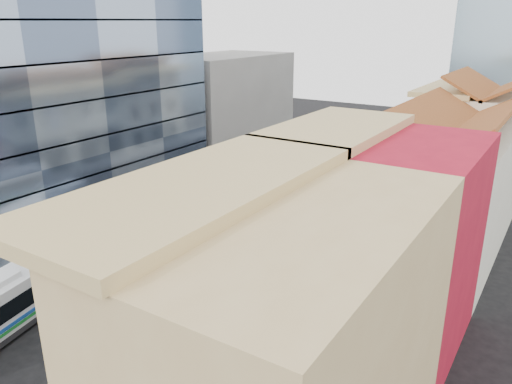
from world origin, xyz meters
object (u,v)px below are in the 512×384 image
Objects in this scene: bus_left_far at (170,244)px; bus_right at (257,268)px; shophouse_tan at (289,362)px; office_tower at (53,57)px.

bus_left_far is 8.09m from bus_right.
shophouse_tan is at bearing -20.43° from bus_left_far.
bus_right is (21.67, -1.59, -13.26)m from office_tower.
office_tower is at bearing 155.70° from shophouse_tan.
shophouse_tan reaches higher than bus_left_far.
office_tower reaches higher than shophouse_tan.
shophouse_tan is 21.91m from bus_left_far.
office_tower is at bearing -171.03° from bus_left_far.
shophouse_tan is 0.47× the size of office_tower.
bus_left_far is at bearing 144.32° from shophouse_tan.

